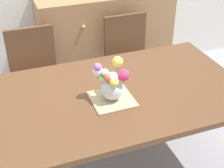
{
  "coord_description": "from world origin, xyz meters",
  "views": [
    {
      "loc": [
        -0.69,
        -1.73,
        1.99
      ],
      "look_at": [
        -0.07,
        -0.07,
        0.87
      ],
      "focal_mm": 52.81,
      "sensor_mm": 36.0,
      "label": 1
    }
  ],
  "objects_px": {
    "dresser": "(105,40)",
    "flower_vase": "(112,83)",
    "chair_left": "(35,72)",
    "chair_right": "(129,56)",
    "dining_table": "(118,101)"
  },
  "relations": [
    {
      "from": "chair_right",
      "to": "flower_vase",
      "type": "bearing_deg",
      "value": 60.74
    },
    {
      "from": "chair_right",
      "to": "flower_vase",
      "type": "distance_m",
      "value": 1.12
    },
    {
      "from": "dining_table",
      "to": "dresser",
      "type": "height_order",
      "value": "dresser"
    },
    {
      "from": "chair_left",
      "to": "dresser",
      "type": "xyz_separation_m",
      "value": [
        0.82,
        0.47,
        -0.02
      ]
    },
    {
      "from": "dining_table",
      "to": "chair_left",
      "type": "relative_size",
      "value": 1.95
    },
    {
      "from": "chair_right",
      "to": "dresser",
      "type": "relative_size",
      "value": 0.64
    },
    {
      "from": "chair_right",
      "to": "chair_left",
      "type": "bearing_deg",
      "value": 0.0
    },
    {
      "from": "chair_left",
      "to": "dresser",
      "type": "distance_m",
      "value": 0.95
    },
    {
      "from": "chair_right",
      "to": "dresser",
      "type": "xyz_separation_m",
      "value": [
        -0.08,
        0.47,
        -0.02
      ]
    },
    {
      "from": "dining_table",
      "to": "chair_right",
      "type": "distance_m",
      "value": 0.98
    },
    {
      "from": "chair_left",
      "to": "flower_vase",
      "type": "relative_size",
      "value": 3.45
    },
    {
      "from": "chair_right",
      "to": "flower_vase",
      "type": "relative_size",
      "value": 3.45
    },
    {
      "from": "chair_right",
      "to": "dining_table",
      "type": "bearing_deg",
      "value": 62.47
    },
    {
      "from": "dining_table",
      "to": "flower_vase",
      "type": "xyz_separation_m",
      "value": [
        -0.07,
        -0.07,
        0.21
      ]
    },
    {
      "from": "dresser",
      "to": "flower_vase",
      "type": "bearing_deg",
      "value": -107.62
    }
  ]
}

